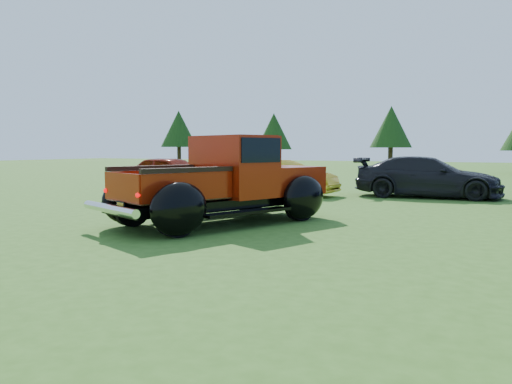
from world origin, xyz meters
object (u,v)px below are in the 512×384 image
at_px(tree_west, 274,131).
at_px(show_car_yellow, 285,178).
at_px(tree_far_west, 179,129).
at_px(pickup_truck, 234,181).
at_px(show_car_grey, 427,177).
at_px(tree_mid_left, 391,127).
at_px(show_car_red, 172,174).

distance_m(tree_west, show_car_yellow, 22.52).
bearing_deg(tree_far_west, pickup_truck, -53.19).
distance_m(tree_far_west, show_car_grey, 31.49).
distance_m(tree_west, show_car_grey, 23.76).
xyz_separation_m(tree_west, show_car_grey, (14.32, -18.81, -2.38)).
distance_m(tree_far_west, show_car_yellow, 28.99).
height_order(tree_west, show_car_grey, tree_west).
distance_m(tree_far_west, tree_west, 10.06).
bearing_deg(tree_west, show_car_grey, -52.73).
xyz_separation_m(tree_far_west, show_car_grey, (24.32, -19.81, -2.80)).
relative_size(tree_mid_left, pickup_truck, 0.86).
distance_m(pickup_truck, show_car_yellow, 6.88).
xyz_separation_m(tree_west, show_car_yellow, (9.46, -20.29, -2.46)).
distance_m(tree_far_west, tree_mid_left, 19.03).
distance_m(show_car_red, show_car_grey, 9.62).
distance_m(tree_mid_left, show_car_grey, 21.65).
bearing_deg(show_car_red, show_car_yellow, -74.43).
bearing_deg(tree_mid_left, pickup_truck, -86.15).
relative_size(tree_west, pickup_truck, 0.79).
xyz_separation_m(pickup_truck, show_car_yellow, (-1.49, 6.71, -0.32)).
height_order(tree_far_west, pickup_truck, tree_far_west).
bearing_deg(tree_mid_left, tree_far_west, -176.99).
relative_size(tree_west, tree_mid_left, 0.92).
height_order(pickup_truck, show_car_grey, pickup_truck).
bearing_deg(show_car_grey, pickup_truck, 153.68).
bearing_deg(tree_west, pickup_truck, -67.92).
distance_m(tree_west, pickup_truck, 29.22).
distance_m(tree_far_west, pickup_truck, 35.07).
height_order(pickup_truck, show_car_yellow, pickup_truck).
bearing_deg(tree_far_west, tree_mid_left, 3.01).
relative_size(pickup_truck, show_car_red, 1.38).
relative_size(tree_west, show_car_grey, 0.92).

